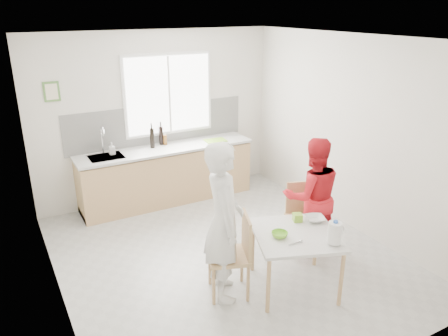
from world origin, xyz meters
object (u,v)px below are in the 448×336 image
object	(u,v)px
person_red	(312,197)
bowl_green	(280,235)
dining_table	(296,239)
wine_bottle_a	(152,138)
person_white	(224,222)
chair_far	(303,214)
bowl_white	(315,219)
chair_left	(235,252)
milk_jug	(335,232)
wine_bottle_b	(161,135)

from	to	relation	value
person_red	bowl_green	world-z (taller)	person_red
dining_table	wine_bottle_a	bearing A→B (deg)	100.31
person_red	wine_bottle_a	bearing A→B (deg)	-43.07
person_white	person_red	world-z (taller)	person_white
chair_far	bowl_white	bearing A→B (deg)	-95.03
chair_left	bowl_green	xyz separation A→B (m)	(0.43, -0.22, 0.20)
chair_left	chair_far	bearing A→B (deg)	128.50
chair_left	wine_bottle_a	bearing A→B (deg)	-161.17
person_white	bowl_white	bearing A→B (deg)	-77.22
chair_left	bowl_green	distance (m)	0.52
bowl_white	milk_jug	distance (m)	0.54
wine_bottle_a	bowl_green	bearing A→B (deg)	-83.47
person_red	bowl_green	xyz separation A→B (m)	(-0.87, -0.51, -0.06)
person_white	wine_bottle_b	bearing A→B (deg)	12.71
chair_left	wine_bottle_a	distance (m)	2.81
chair_far	person_red	distance (m)	0.30
dining_table	chair_far	size ratio (longest dim) A/B	1.28
bowl_green	wine_bottle_a	bearing A→B (deg)	96.53
person_red	wine_bottle_b	distance (m)	2.76
bowl_white	dining_table	bearing A→B (deg)	-160.91
chair_far	wine_bottle_b	xyz separation A→B (m)	(-0.97, 2.44, 0.57)
bowl_green	milk_jug	bearing A→B (deg)	-44.30
bowl_green	bowl_white	xyz separation A→B (m)	(0.57, 0.10, -0.00)
chair_left	milk_jug	bearing A→B (deg)	74.47
bowl_green	chair_left	bearing A→B (deg)	153.32
chair_left	bowl_green	size ratio (longest dim) A/B	5.28
dining_table	wine_bottle_b	bearing A→B (deg)	96.60
milk_jug	wine_bottle_b	distance (m)	3.51
chair_far	wine_bottle_b	distance (m)	2.69
person_white	bowl_white	world-z (taller)	person_white
person_red	wine_bottle_a	distance (m)	2.75
milk_jug	wine_bottle_a	bearing A→B (deg)	123.25
bowl_white	chair_left	bearing A→B (deg)	173.61
chair_left	person_red	bearing A→B (deg)	123.64
person_white	wine_bottle_b	size ratio (longest dim) A/B	5.92
person_red	milk_jug	distance (m)	1.02
chair_left	milk_jug	world-z (taller)	milk_jug
bowl_green	person_red	bearing A→B (deg)	30.62
chair_far	wine_bottle_b	world-z (taller)	wine_bottle_b
chair_left	milk_jug	xyz separation A→B (m)	(0.84, -0.62, 0.31)
bowl_green	wine_bottle_a	xyz separation A→B (m)	(-0.34, 2.97, 0.36)
person_white	bowl_green	world-z (taller)	person_white
wine_bottle_a	chair_far	bearing A→B (deg)	-63.71
dining_table	bowl_green	distance (m)	0.23
dining_table	chair_left	size ratio (longest dim) A/B	1.23
dining_table	bowl_white	bearing A→B (deg)	19.09
bowl_white	wine_bottle_a	xyz separation A→B (m)	(-0.91, 2.86, 0.36)
wine_bottle_a	person_white	bearing A→B (deg)	-94.35
chair_left	chair_far	size ratio (longest dim) A/B	1.04
milk_jug	wine_bottle_a	world-z (taller)	wine_bottle_a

